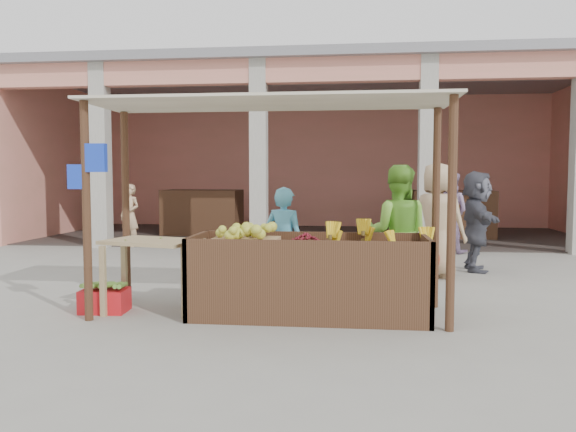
# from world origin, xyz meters

# --- Properties ---
(ground) EXTENTS (60.00, 60.00, 0.00)m
(ground) POSITION_xyz_m (0.00, 0.00, 0.00)
(ground) COLOR gray
(ground) RESTS_ON ground
(market_building) EXTENTS (14.40, 6.40, 4.20)m
(market_building) POSITION_xyz_m (0.05, 8.93, 2.70)
(market_building) COLOR #ED8D7C
(market_building) RESTS_ON ground
(fruit_stall) EXTENTS (2.60, 0.95, 0.80)m
(fruit_stall) POSITION_xyz_m (0.50, 0.00, 0.40)
(fruit_stall) COLOR #4D301E
(fruit_stall) RESTS_ON ground
(stall_awning) EXTENTS (4.09, 1.35, 2.39)m
(stall_awning) POSITION_xyz_m (-0.01, 0.06, 1.98)
(stall_awning) COLOR #4D301E
(stall_awning) RESTS_ON ground
(banana_heap) EXTENTS (1.23, 0.67, 0.22)m
(banana_heap) POSITION_xyz_m (1.24, 0.06, 0.91)
(banana_heap) COLOR yellow
(banana_heap) RESTS_ON fruit_stall
(melon_tray) EXTENTS (0.74, 0.64, 0.20)m
(melon_tray) POSITION_xyz_m (-0.22, 0.00, 0.89)
(melon_tray) COLOR #A98257
(melon_tray) RESTS_ON fruit_stall
(berry_heap) EXTENTS (0.42, 0.34, 0.13)m
(berry_heap) POSITION_xyz_m (0.47, -0.01, 0.87)
(berry_heap) COLOR maroon
(berry_heap) RESTS_ON fruit_stall
(side_table) EXTENTS (1.17, 0.92, 0.83)m
(side_table) POSITION_xyz_m (-1.30, 0.02, 0.69)
(side_table) COLOR tan
(side_table) RESTS_ON ground
(papaya_pile) EXTENTS (0.77, 0.44, 0.22)m
(papaya_pile) POSITION_xyz_m (-1.30, 0.02, 0.94)
(papaya_pile) COLOR #4F9531
(papaya_pile) RESTS_ON side_table
(red_crate) EXTENTS (0.53, 0.40, 0.26)m
(red_crate) POSITION_xyz_m (-1.84, -0.07, 0.13)
(red_crate) COLOR red
(red_crate) RESTS_ON ground
(plantain_bundle) EXTENTS (0.41, 0.29, 0.08)m
(plantain_bundle) POSITION_xyz_m (-1.84, -0.07, 0.31)
(plantain_bundle) COLOR #639636
(plantain_bundle) RESTS_ON red_crate
(produce_sacks) EXTENTS (0.88, 0.55, 0.67)m
(produce_sacks) POSITION_xyz_m (2.54, 5.41, 0.33)
(produce_sacks) COLOR maroon
(produce_sacks) RESTS_ON ground
(vendor_blue) EXTENTS (0.67, 0.57, 1.52)m
(vendor_blue) POSITION_xyz_m (0.12, 0.84, 0.76)
(vendor_blue) COLOR #52B0D0
(vendor_blue) RESTS_ON ground
(vendor_green) EXTENTS (0.90, 0.58, 1.79)m
(vendor_green) POSITION_xyz_m (1.53, 0.93, 0.89)
(vendor_green) COLOR #79C83B
(vendor_green) RESTS_ON ground
(motorcycle) EXTENTS (1.19, 2.10, 1.04)m
(motorcycle) POSITION_xyz_m (1.36, 2.12, 0.52)
(motorcycle) COLOR #9E2812
(motorcycle) RESTS_ON ground
(shopper_c) EXTENTS (1.13, 1.02, 1.96)m
(shopper_c) POSITION_xyz_m (2.28, 2.66, 0.98)
(shopper_c) COLOR tan
(shopper_c) RESTS_ON ground
(shopper_d) EXTENTS (0.78, 1.65, 1.74)m
(shopper_d) POSITION_xyz_m (3.01, 3.32, 0.87)
(shopper_d) COLOR #474955
(shopper_d) RESTS_ON ground
(shopper_e) EXTENTS (0.66, 0.59, 1.45)m
(shopper_e) POSITION_xyz_m (-3.93, 5.80, 0.72)
(shopper_e) COLOR tan
(shopper_e) RESTS_ON ground
(shopper_f) EXTENTS (1.02, 0.88, 1.81)m
(shopper_f) POSITION_xyz_m (2.94, 5.58, 0.91)
(shopper_f) COLOR #94799E
(shopper_f) RESTS_ON ground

